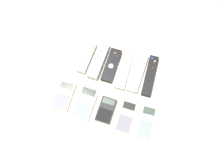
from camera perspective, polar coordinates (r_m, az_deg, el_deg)
name	(u,v)px	position (r m, az deg, el deg)	size (l,w,h in m)	color
ground_plane	(110,90)	(1.07, -0.46, -1.59)	(3.00, 3.00, 0.00)	beige
remote_0	(87,58)	(1.14, -6.54, 6.80)	(0.05, 0.18, 0.02)	gray
remote_1	(99,60)	(1.12, -3.48, 6.22)	(0.06, 0.21, 0.03)	#B7B7BC
remote_2	(111,65)	(1.11, -0.13, 4.94)	(0.06, 0.18, 0.02)	black
remote_3	(124,69)	(1.10, 3.23, 3.91)	(0.06, 0.22, 0.02)	silver
remote_4	(137,72)	(1.10, 6.65, 3.09)	(0.06, 0.22, 0.02)	silver
remote_5	(150,76)	(1.10, 9.92, 2.18)	(0.06, 0.22, 0.03)	black
calculator_0	(64,95)	(1.08, -12.47, -2.90)	(0.09, 0.14, 0.02)	beige
calculator_1	(85,103)	(1.05, -7.05, -4.83)	(0.09, 0.16, 0.02)	silver
calculator_2	(106,110)	(1.04, -1.55, -6.75)	(0.07, 0.12, 0.01)	black
calculator_3	(126,116)	(1.04, 3.73, -8.44)	(0.08, 0.15, 0.01)	#B2B2B7
calculator_4	(147,122)	(1.04, 9.03, -9.73)	(0.08, 0.16, 0.01)	#B2B2B7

